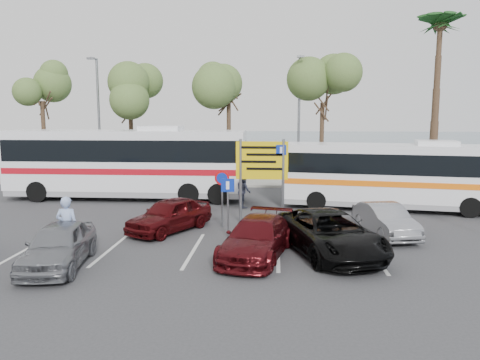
# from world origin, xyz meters

# --- Properties ---
(ground) EXTENTS (120.00, 120.00, 0.00)m
(ground) POSITION_xyz_m (0.00, 0.00, 0.00)
(ground) COLOR #343436
(ground) RESTS_ON ground
(kerb_strip) EXTENTS (44.00, 2.40, 0.15)m
(kerb_strip) POSITION_xyz_m (0.00, 14.00, 0.07)
(kerb_strip) COLOR gray
(kerb_strip) RESTS_ON ground
(seawall) EXTENTS (48.00, 0.80, 0.60)m
(seawall) POSITION_xyz_m (0.00, 16.00, 0.30)
(seawall) COLOR tan
(seawall) RESTS_ON ground
(sea) EXTENTS (140.00, 140.00, 0.00)m
(sea) POSITION_xyz_m (0.00, 60.00, 0.01)
(sea) COLOR #425E6A
(sea) RESTS_ON ground
(tree_far_left) EXTENTS (3.20, 3.20, 7.60)m
(tree_far_left) POSITION_xyz_m (-14.00, 14.00, 6.33)
(tree_far_left) COLOR #382619
(tree_far_left) RESTS_ON kerb_strip
(tree_left) EXTENTS (3.20, 3.20, 7.20)m
(tree_left) POSITION_xyz_m (-8.00, 14.00, 6.00)
(tree_left) COLOR #382619
(tree_left) RESTS_ON kerb_strip
(tree_mid) EXTENTS (3.20, 3.20, 8.00)m
(tree_mid) POSITION_xyz_m (-1.50, 14.00, 6.65)
(tree_mid) COLOR #382619
(tree_mid) RESTS_ON kerb_strip
(tree_right) EXTENTS (3.20, 3.20, 7.40)m
(tree_right) POSITION_xyz_m (4.50, 14.00, 6.17)
(tree_right) COLOR #382619
(tree_right) RESTS_ON kerb_strip
(palm_tree) EXTENTS (4.80, 4.80, 11.20)m
(palm_tree) POSITION_xyz_m (11.50, 14.00, 9.87)
(palm_tree) COLOR #382619
(palm_tree) RESTS_ON kerb_strip
(street_lamp_left) EXTENTS (0.45, 1.15, 8.01)m
(street_lamp_left) POSITION_xyz_m (-10.00, 13.52, 4.60)
(street_lamp_left) COLOR slate
(street_lamp_left) RESTS_ON kerb_strip
(street_lamp_right) EXTENTS (0.45, 1.15, 8.01)m
(street_lamp_right) POSITION_xyz_m (3.00, 13.52, 4.60)
(street_lamp_right) COLOR slate
(street_lamp_right) RESTS_ON kerb_strip
(direction_sign) EXTENTS (2.20, 0.12, 3.60)m
(direction_sign) POSITION_xyz_m (1.00, 3.20, 2.43)
(direction_sign) COLOR slate
(direction_sign) RESTS_ON ground
(sign_no_stop) EXTENTS (0.60, 0.08, 2.35)m
(sign_no_stop) POSITION_xyz_m (-0.60, 2.38, 1.58)
(sign_no_stop) COLOR slate
(sign_no_stop) RESTS_ON ground
(sign_parking) EXTENTS (0.50, 0.07, 2.25)m
(sign_parking) POSITION_xyz_m (-0.20, 0.79, 1.47)
(sign_parking) COLOR slate
(sign_parking) RESTS_ON ground
(lane_markings) EXTENTS (12.02, 4.20, 0.01)m
(lane_markings) POSITION_xyz_m (-1.14, -1.00, 0.00)
(lane_markings) COLOR silver
(lane_markings) RESTS_ON ground
(coach_bus_left) EXTENTS (12.87, 2.84, 4.01)m
(coach_bus_left) POSITION_xyz_m (-6.50, 8.35, 1.86)
(coach_bus_left) COLOR white
(coach_bus_left) RESTS_ON ground
(coach_bus_right) EXTENTS (11.13, 4.05, 3.40)m
(coach_bus_right) POSITION_xyz_m (7.50, 6.50, 1.58)
(coach_bus_right) COLOR white
(coach_bus_right) RESTS_ON ground
(car_silver_a) EXTENTS (2.16, 4.19, 1.36)m
(car_silver_a) POSITION_xyz_m (-5.00, -3.06, 0.68)
(car_silver_a) COLOR gray
(car_silver_a) RESTS_ON ground
(car_maroon) EXTENTS (2.73, 4.73, 1.29)m
(car_maroon) POSITION_xyz_m (1.00, -1.59, 0.64)
(car_maroon) COLOR #4D0C11
(car_maroon) RESTS_ON ground
(car_red) EXTENTS (3.29, 4.21, 1.34)m
(car_red) POSITION_xyz_m (-2.60, 1.50, 0.67)
(car_red) COLOR #480A0C
(car_red) RESTS_ON ground
(suv_black) EXTENTS (3.90, 5.64, 1.43)m
(suv_black) POSITION_xyz_m (3.40, -1.08, 0.72)
(suv_black) COLOR black
(suv_black) RESTS_ON ground
(car_silver_b) EXTENTS (2.04, 3.91, 1.23)m
(car_silver_b) POSITION_xyz_m (5.80, 1.50, 0.61)
(car_silver_b) COLOR gray
(car_silver_b) RESTS_ON ground
(pedestrian_near) EXTENTS (0.73, 0.48, 2.01)m
(pedestrian_near) POSITION_xyz_m (-5.19, -2.00, 1.00)
(pedestrian_near) COLOR #91A6D3
(pedestrian_near) RESTS_ON ground
(pedestrian_far) EXTENTS (0.90, 1.00, 1.69)m
(pedestrian_far) POSITION_xyz_m (0.00, 6.50, 0.85)
(pedestrian_far) COLOR #383D54
(pedestrian_far) RESTS_ON ground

